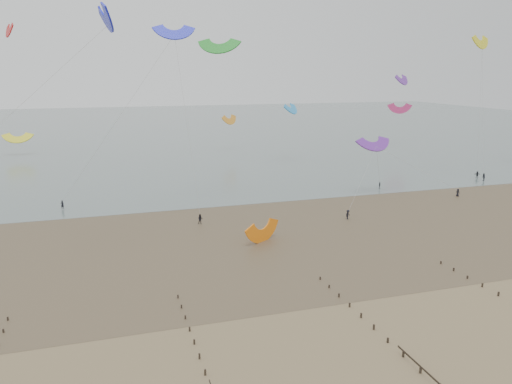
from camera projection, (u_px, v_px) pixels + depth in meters
ground at (333, 330)px, 50.75m from camera, size 500.00×500.00×0.00m
sea_and_shore at (218, 233)px, 81.53m from camera, size 500.00×665.00×0.03m
kitesurfers at (346, 194)px, 103.34m from camera, size 138.25×24.01×1.86m
grounded_kite at (263, 242)px, 77.26m from camera, size 8.11×7.67×3.53m
kites_airborne at (146, 86)px, 124.93m from camera, size 209.50×119.40×43.58m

